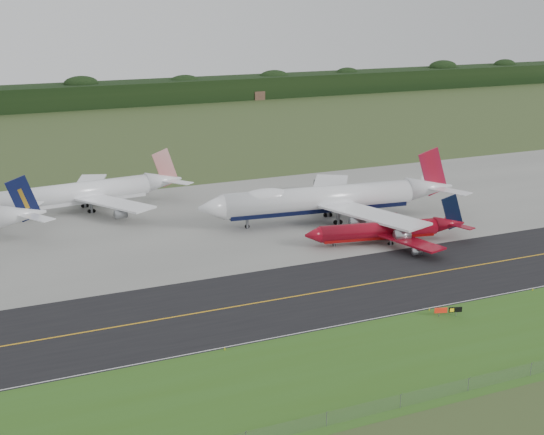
{
  "coord_description": "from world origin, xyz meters",
  "views": [
    {
      "loc": [
        -73.81,
        -129.37,
        57.52
      ],
      "look_at": [
        -7.59,
        22.0,
        8.45
      ],
      "focal_mm": 50.0,
      "sensor_mm": 36.0,
      "label": 1
    }
  ],
  "objects_px": {
    "jet_red_737": "(387,230)",
    "taxiway_sign": "(448,310)",
    "jet_ba_747": "(328,199)",
    "jet_star_tail": "(86,193)"
  },
  "relations": [
    {
      "from": "jet_red_737",
      "to": "taxiway_sign",
      "type": "bearing_deg",
      "value": -107.09
    },
    {
      "from": "jet_ba_747",
      "to": "jet_star_tail",
      "type": "bearing_deg",
      "value": 147.41
    },
    {
      "from": "jet_ba_747",
      "to": "jet_red_737",
      "type": "xyz_separation_m",
      "value": [
        4.89,
        -21.38,
        -3.05
      ]
    },
    {
      "from": "taxiway_sign",
      "to": "jet_red_737",
      "type": "bearing_deg",
      "value": 72.91
    },
    {
      "from": "jet_ba_747",
      "to": "jet_star_tail",
      "type": "relative_size",
      "value": 1.25
    },
    {
      "from": "jet_ba_747",
      "to": "taxiway_sign",
      "type": "xyz_separation_m",
      "value": [
        -7.98,
        -63.24,
        -4.85
      ]
    },
    {
      "from": "jet_red_737",
      "to": "jet_star_tail",
      "type": "distance_m",
      "value": 83.47
    },
    {
      "from": "jet_ba_747",
      "to": "jet_star_tail",
      "type": "height_order",
      "value": "jet_ba_747"
    },
    {
      "from": "jet_star_tail",
      "to": "jet_red_737",
      "type": "bearing_deg",
      "value": -43.22
    },
    {
      "from": "jet_ba_747",
      "to": "taxiway_sign",
      "type": "distance_m",
      "value": 63.92
    }
  ]
}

